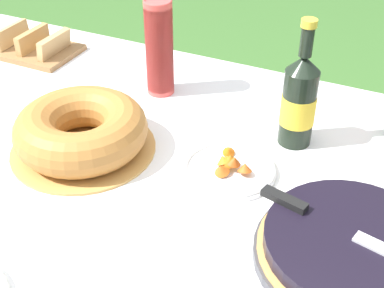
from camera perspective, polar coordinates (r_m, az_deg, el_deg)
garden_table at (r=1.20m, az=-7.85°, el=-5.27°), size 1.70×1.19×0.67m
tablecloth at (r=1.17m, az=-8.02°, el=-3.70°), size 1.71×1.20×0.10m
berry_tart at (r=0.99m, az=16.68°, el=-10.69°), size 0.34×0.34×0.06m
serving_knife at (r=0.97m, az=15.46°, el=-8.53°), size 0.37×0.11×0.01m
bundt_cake at (r=1.22m, az=-11.74°, el=1.40°), size 0.33×0.33×0.11m
cup_stack at (r=1.39m, az=-3.50°, el=10.15°), size 0.07×0.07×0.25m
juice_bottle_red at (r=1.21m, az=11.34°, el=4.57°), size 0.08×0.08×0.30m
snack_plate_right at (r=1.15m, az=4.01°, el=-2.62°), size 0.20×0.20×0.05m
bread_board at (r=1.72m, az=-16.53°, el=9.96°), size 0.26×0.18×0.07m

